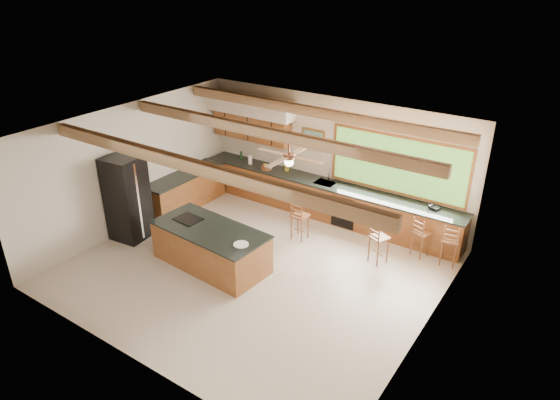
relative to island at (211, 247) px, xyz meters
The scene contains 9 objects.
ground 1.05m from the island, 24.45° to the left, with size 7.20×7.20×0.00m, color beige.
room_shell 2.18m from the island, 56.33° to the left, with size 7.27×6.54×3.02m.
counter_run 2.91m from the island, 89.05° to the left, with size 7.12×3.10×1.22m.
island is the anchor object (origin of this frame).
refrigerator 2.42m from the island, behind, with size 0.85×0.83×2.00m.
bar_stool_a 2.17m from the island, 63.54° to the left, with size 0.36×0.36×0.99m.
bar_stool_b 3.54m from the island, 35.42° to the left, with size 0.46×0.46×0.98m.
bar_stool_c 4.52m from the island, 38.21° to the left, with size 0.43×0.43×0.94m.
bar_stool_d 5.02m from the island, 33.83° to the left, with size 0.41×0.41×0.98m.
Camera 1 is at (5.41, -7.06, 5.90)m, focal length 32.00 mm.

